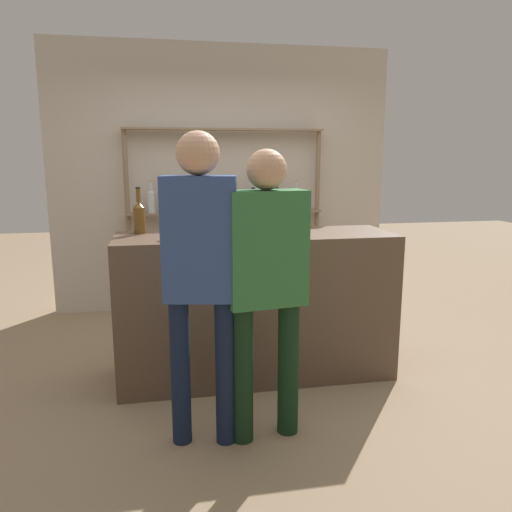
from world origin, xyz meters
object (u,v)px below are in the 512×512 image
counter_bottle_0 (139,216)px  ice_bucket (215,220)px  cork_jar (180,227)px  customer_left (200,263)px  customer_center (266,275)px  counter_bottle_2 (276,214)px  counter_bottle_1 (253,215)px

counter_bottle_0 → ice_bucket: size_ratio=1.44×
ice_bucket → cork_jar: ice_bucket is taller
customer_left → customer_center: size_ratio=1.05×
counter_bottle_2 → customer_left: size_ratio=0.19×
counter_bottle_1 → ice_bucket: counter_bottle_1 is taller
counter_bottle_0 → customer_center: size_ratio=0.20×
cork_jar → customer_left: (0.07, -0.81, -0.09)m
counter_bottle_1 → counter_bottle_2: bearing=-11.0°
ice_bucket → counter_bottle_1: bearing=12.7°
counter_bottle_0 → counter_bottle_2: (1.00, -0.12, 0.01)m
customer_center → counter_bottle_1: bearing=-14.0°
customer_left → counter_bottle_1: bearing=-15.3°
cork_jar → customer_left: 0.82m
counter_bottle_2 → customer_left: (-0.64, -0.93, -0.15)m
counter_bottle_0 → customer_center: (0.73, -1.06, -0.22)m
customer_center → ice_bucket: bearing=3.7°
cork_jar → customer_center: customer_center is taller
counter_bottle_2 → ice_bucket: 0.46m
customer_left → cork_jar: bearing=16.1°
counter_bottle_2 → counter_bottle_0: bearing=172.9°
counter_bottle_0 → customer_left: customer_left is taller
counter_bottle_2 → customer_left: customer_left is taller
ice_bucket → customer_center: (0.19, -0.90, -0.20)m
counter_bottle_0 → ice_bucket: counter_bottle_0 is taller
counter_bottle_0 → counter_bottle_2: size_ratio=1.01×
ice_bucket → cork_jar: (-0.26, -0.08, -0.03)m
counter_bottle_1 → customer_left: bearing=-116.1°
counter_bottle_1 → cork_jar: counter_bottle_1 is taller
counter_bottle_1 → counter_bottle_2: counter_bottle_2 is taller
counter_bottle_0 → counter_bottle_1: size_ratio=1.02×
counter_bottle_0 → cork_jar: size_ratio=2.20×
counter_bottle_2 → customer_left: bearing=-124.6°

